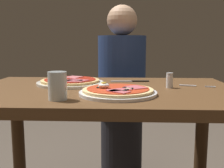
# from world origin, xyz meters

# --- Properties ---
(dining_table) EXTENTS (1.17, 0.74, 0.74)m
(dining_table) POSITION_xyz_m (0.00, 0.00, 0.61)
(dining_table) COLOR brown
(dining_table) RESTS_ON ground
(pizza_foreground) EXTENTS (0.30, 0.30, 0.05)m
(pizza_foreground) POSITION_xyz_m (0.06, -0.14, 0.75)
(pizza_foreground) COLOR white
(pizza_foreground) RESTS_ON dining_table
(pizza_across_left) EXTENTS (0.32, 0.32, 0.03)m
(pizza_across_left) POSITION_xyz_m (-0.17, 0.11, 0.75)
(pizza_across_left) COLOR silver
(pizza_across_left) RESTS_ON dining_table
(water_glass_near) EXTENTS (0.07, 0.07, 0.10)m
(water_glass_near) POSITION_xyz_m (-0.14, -0.25, 0.78)
(water_glass_near) COLOR silver
(water_glass_near) RESTS_ON dining_table
(fork) EXTENTS (0.15, 0.06, 0.00)m
(fork) POSITION_xyz_m (0.41, 0.07, 0.74)
(fork) COLOR silver
(fork) RESTS_ON dining_table
(knife) EXTENTS (0.20, 0.03, 0.01)m
(knife) POSITION_xyz_m (0.13, 0.21, 0.74)
(knife) COLOR silver
(knife) RESTS_ON dining_table
(salt_shaker) EXTENTS (0.03, 0.03, 0.07)m
(salt_shaker) POSITION_xyz_m (0.29, 0.02, 0.77)
(salt_shaker) COLOR white
(salt_shaker) RESTS_ON dining_table
(diner_person) EXTENTS (0.32, 0.32, 1.18)m
(diner_person) POSITION_xyz_m (0.07, 0.65, 0.56)
(diner_person) COLOR black
(diner_person) RESTS_ON ground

